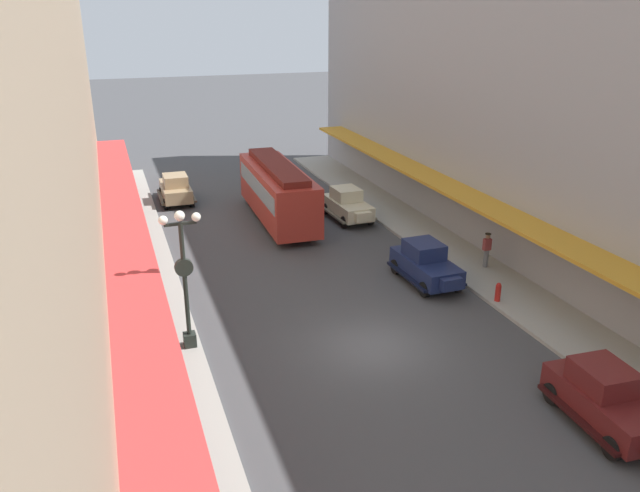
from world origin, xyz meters
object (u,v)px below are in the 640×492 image
object	(u,v)px
parked_car_3	(606,397)
parked_car_1	(348,204)
parked_car_0	(426,262)
pedestrian_0	(487,250)
pedestrian_1	(161,391)
streetcar	(278,190)
parked_car_2	(176,188)
lamp_post_with_clock	(184,274)
fire_hydrant	(498,292)

from	to	relation	value
parked_car_3	parked_car_1	bearing A→B (deg)	90.25
parked_car_0	parked_car_3	size ratio (longest dim) A/B	0.99
parked_car_0	pedestrian_0	size ratio (longest dim) A/B	2.57
parked_car_3	pedestrian_1	xyz separation A→B (m)	(-12.40, 4.48, 0.07)
parked_car_3	streetcar	world-z (taller)	streetcar
pedestrian_1	parked_car_0	bearing A→B (deg)	28.04
parked_car_0	parked_car_1	xyz separation A→B (m)	(-0.02, 9.58, 0.00)
parked_car_2	parked_car_1	bearing A→B (deg)	-36.75
streetcar	parked_car_0	bearing A→B (deg)	-69.32
parked_car_3	pedestrian_1	distance (m)	13.18
lamp_post_with_clock	fire_hydrant	world-z (taller)	lamp_post_with_clock
parked_car_0	fire_hydrant	bearing A→B (deg)	-59.64
parked_car_1	pedestrian_0	distance (m)	9.86
parked_car_1	parked_car_2	world-z (taller)	same
streetcar	parked_car_2	bearing A→B (deg)	131.36
parked_car_0	parked_car_1	distance (m)	9.58
parked_car_3	streetcar	size ratio (longest dim) A/B	0.45
parked_car_3	pedestrian_0	xyz separation A→B (m)	(3.32, 11.38, 0.07)
parked_car_2	pedestrian_1	world-z (taller)	parked_car_2
streetcar	fire_hydrant	bearing A→B (deg)	-67.01
fire_hydrant	pedestrian_0	size ratio (longest dim) A/B	0.49
parked_car_2	parked_car_0	bearing A→B (deg)	-60.88
fire_hydrant	pedestrian_0	xyz separation A→B (m)	(1.60, 3.39, 0.45)
parked_car_1	lamp_post_with_clock	xyz separation A→B (m)	(-10.94, -12.19, 2.04)
parked_car_0	parked_car_1	size ratio (longest dim) A/B	0.99
parked_car_3	pedestrian_1	world-z (taller)	parked_car_3
parked_car_1	fire_hydrant	distance (m)	12.77
parked_car_3	pedestrian_0	world-z (taller)	parked_car_3
parked_car_2	parked_car_3	distance (m)	28.91
streetcar	lamp_post_with_clock	size ratio (longest dim) A/B	1.87
streetcar	pedestrian_0	xyz separation A→B (m)	(7.36, -10.19, -0.89)
fire_hydrant	lamp_post_with_clock	bearing A→B (deg)	178.01
fire_hydrant	pedestrian_1	distance (m)	14.56
fire_hydrant	pedestrian_1	xyz separation A→B (m)	(-14.12, -3.51, 0.45)
parked_car_0	pedestrian_0	xyz separation A→B (m)	(3.39, 0.33, 0.07)
parked_car_3	lamp_post_with_clock	world-z (taller)	lamp_post_with_clock
fire_hydrant	parked_car_0	bearing A→B (deg)	120.36
parked_car_0	parked_car_3	xyz separation A→B (m)	(0.07, -11.05, 0.00)
parked_car_2	pedestrian_0	xyz separation A→B (m)	(12.50, -16.04, 0.07)
parked_car_1	parked_car_3	distance (m)	20.63
lamp_post_with_clock	pedestrian_0	bearing A→B (deg)	11.60
parked_car_0	lamp_post_with_clock	xyz separation A→B (m)	(-10.96, -2.61, 2.04)
pedestrian_0	parked_car_2	bearing A→B (deg)	127.94
parked_car_0	fire_hydrant	world-z (taller)	parked_car_0
parked_car_2	streetcar	distance (m)	7.84
parked_car_2	fire_hydrant	bearing A→B (deg)	-60.69
streetcar	lamp_post_with_clock	xyz separation A→B (m)	(-6.99, -13.14, 1.08)
parked_car_2	pedestrian_0	size ratio (longest dim) A/B	2.56
streetcar	parked_car_1	bearing A→B (deg)	-13.48
parked_car_2	pedestrian_1	distance (m)	23.16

